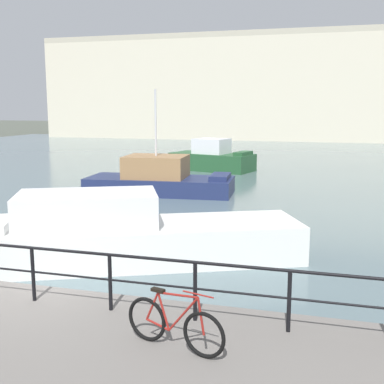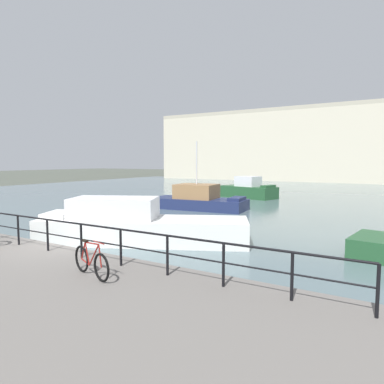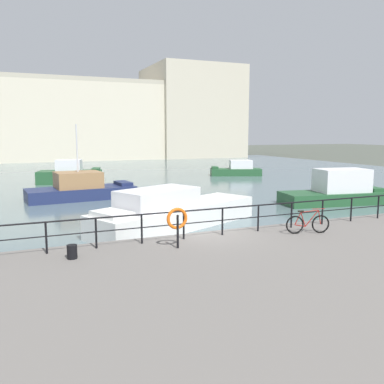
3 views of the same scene
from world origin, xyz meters
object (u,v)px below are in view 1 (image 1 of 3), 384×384
at_px(moored_harbor_tender, 212,159).
at_px(parked_bicycle, 174,325).
at_px(harbor_building, 345,86).
at_px(moored_red_daysailer, 160,179).
at_px(moored_white_yacht, 124,235).

height_order(moored_harbor_tender, parked_bicycle, moored_harbor_tender).
xyz_separation_m(harbor_building, parked_bicycle, (-3.04, -63.45, -5.83)).
relative_size(harbor_building, moored_red_daysailer, 8.74).
bearing_deg(parked_bicycle, moored_red_daysailer, 126.18).
xyz_separation_m(moored_harbor_tender, moored_white_yacht, (2.47, -20.77, -0.02)).
distance_m(moored_red_daysailer, moored_white_yacht, 11.37).
bearing_deg(harbor_building, moored_white_yacht, -96.44).
relative_size(harbor_building, moored_white_yacht, 6.90).
bearing_deg(moored_white_yacht, moored_harbor_tender, -108.07).
xyz_separation_m(moored_red_daysailer, moored_harbor_tender, (0.38, 9.77, 0.08)).
distance_m(moored_harbor_tender, parked_bicycle, 27.35).
bearing_deg(moored_harbor_tender, moored_white_yacht, -67.72).
distance_m(harbor_building, parked_bicycle, 63.79).
bearing_deg(harbor_building, moored_red_daysailer, -101.36).
bearing_deg(moored_red_daysailer, parked_bicycle, -74.78).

